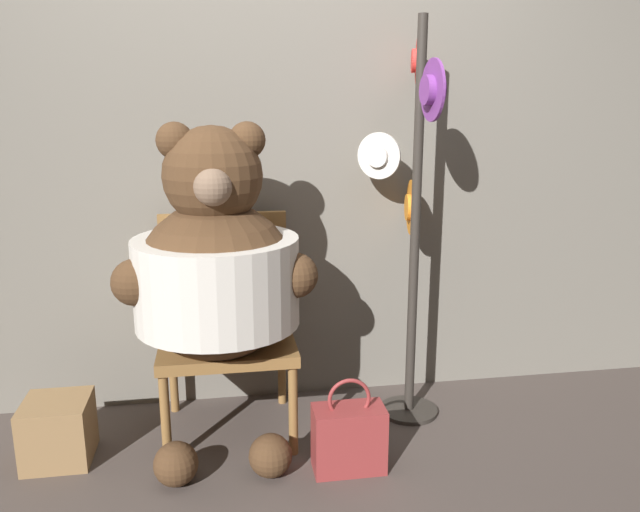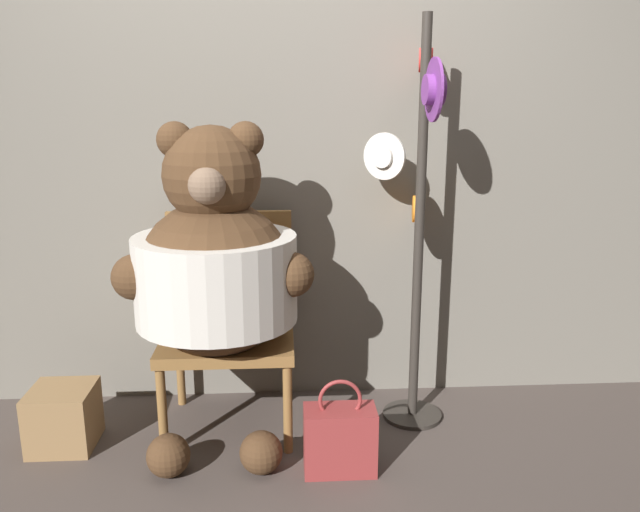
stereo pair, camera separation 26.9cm
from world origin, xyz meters
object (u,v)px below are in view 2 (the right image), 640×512
Objects in this scene: hat_display_rack at (417,207)px; teddy_bear at (215,268)px; chair at (229,315)px; handbag_on_ground at (340,438)px.

teddy_bear is at bearing -170.55° from hat_display_rack.
teddy_bear reaches higher than chair.
handbag_on_ground is (0.51, -0.30, -0.64)m from teddy_bear.
teddy_bear is (-0.03, -0.18, 0.27)m from chair.
chair is 0.70× the size of teddy_bear.
hat_display_rack reaches higher than handbag_on_ground.
handbag_on_ground is at bearing -130.26° from hat_display_rack.
teddy_bear is 0.93m from hat_display_rack.
teddy_bear is 0.87m from handbag_on_ground.
chair is 0.99m from hat_display_rack.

